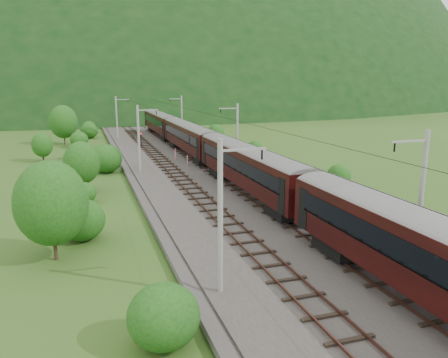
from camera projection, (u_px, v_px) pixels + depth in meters
name	position (u px, v px, depth m)	size (l,w,h in m)	color
ground	(325.00, 280.00, 24.70)	(600.00, 600.00, 0.00)	#295119
railbed	(257.00, 224.00, 33.95)	(14.00, 220.00, 0.30)	#38332D
track_left	(228.00, 224.00, 33.17)	(2.40, 220.00, 0.27)	brown
track_right	(286.00, 218.00, 34.63)	(2.40, 220.00, 0.27)	brown
catenary_left	(139.00, 137.00, 51.55)	(2.54, 192.28, 8.00)	gray
catenary_right	(237.00, 134.00, 55.26)	(2.54, 192.28, 8.00)	gray
overhead_wires	(259.00, 135.00, 32.43)	(4.83, 198.00, 0.03)	black
mountain_main	(101.00, 100.00, 265.91)	(504.00, 360.00, 244.00)	black
train	(251.00, 161.00, 40.99)	(3.13, 174.66, 5.45)	black
hazard_post_near	(175.00, 154.00, 60.76)	(0.16, 0.16, 1.54)	red
hazard_post_far	(188.00, 161.00, 56.38)	(0.15, 0.15, 1.37)	red
signal	(141.00, 139.00, 72.38)	(0.26, 0.26, 2.33)	black
vegetation_left	(72.00, 173.00, 41.19)	(11.33, 144.38, 6.95)	#194412
vegetation_right	(435.00, 214.00, 32.23)	(4.87, 101.83, 3.21)	#194412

